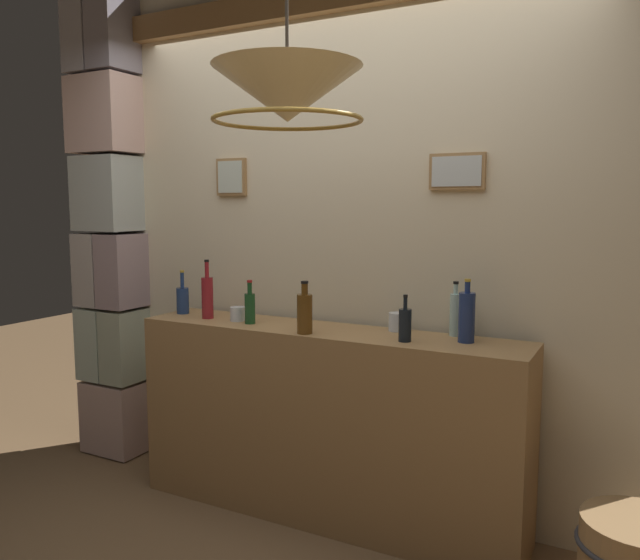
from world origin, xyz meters
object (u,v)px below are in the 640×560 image
liquor_bottle_whiskey (207,296)px  glass_tumbler_highball (237,314)px  liquor_bottle_rum (455,314)px  glass_tumbler_rocks (396,322)px  pendant_lamp (287,96)px  liquor_bottle_mezcal (305,312)px  liquor_bottle_vermouth (467,317)px  liquor_bottle_rye (250,307)px  liquor_bottle_bourbon (183,299)px  liquor_bottle_scotch (405,324)px

liquor_bottle_whiskey → glass_tumbler_highball: size_ratio=4.12×
liquor_bottle_rum → glass_tumbler_rocks: liquor_bottle_rum is taller
liquor_bottle_rum → pendant_lamp: bearing=-112.6°
liquor_bottle_mezcal → glass_tumbler_highball: bearing=166.4°
liquor_bottle_rum → liquor_bottle_whiskey: liquor_bottle_whiskey is taller
liquor_bottle_vermouth → glass_tumbler_rocks: liquor_bottle_vermouth is taller
liquor_bottle_whiskey → pendant_lamp: (0.93, -0.71, 0.87)m
liquor_bottle_mezcal → liquor_bottle_vermouth: liquor_bottle_vermouth is taller
glass_tumbler_highball → liquor_bottle_mezcal: bearing=-13.6°
liquor_bottle_rye → glass_tumbler_rocks: liquor_bottle_rye is taller
liquor_bottle_whiskey → pendant_lamp: pendant_lamp is taller
liquor_bottle_mezcal → glass_tumbler_rocks: bearing=35.6°
liquor_bottle_rum → pendant_lamp: pendant_lamp is taller
liquor_bottle_bourbon → liquor_bottle_rye: liquor_bottle_bourbon is taller
liquor_bottle_scotch → liquor_bottle_whiskey: size_ratio=0.67×
liquor_bottle_scotch → glass_tumbler_rocks: liquor_bottle_scotch is taller
glass_tumbler_highball → pendant_lamp: 1.41m
liquor_bottle_whiskey → liquor_bottle_rye: bearing=-3.3°
liquor_bottle_scotch → glass_tumbler_highball: bearing=176.7°
liquor_bottle_vermouth → liquor_bottle_whiskey: (-1.38, -0.07, 0.00)m
liquor_bottle_rye → glass_tumbler_rocks: bearing=13.6°
liquor_bottle_bourbon → liquor_bottle_scotch: size_ratio=1.16×
liquor_bottle_whiskey → liquor_bottle_rye: 0.29m
liquor_bottle_rum → liquor_bottle_rye: 1.03m
liquor_bottle_scotch → pendant_lamp: pendant_lamp is taller
liquor_bottle_rye → pendant_lamp: (0.64, -0.69, 0.90)m
pendant_lamp → liquor_bottle_mezcal: bearing=114.4°
liquor_bottle_mezcal → liquor_bottle_rye: size_ratio=1.11×
glass_tumbler_highball → liquor_bottle_scotch: bearing=-3.3°
liquor_bottle_mezcal → glass_tumbler_highball: size_ratio=3.27×
liquor_bottle_rum → glass_tumbler_highball: (-1.12, -0.17, -0.07)m
liquor_bottle_bourbon → pendant_lamp: 1.65m
liquor_bottle_bourbon → glass_tumbler_highball: (0.40, -0.04, -0.04)m
glass_tumbler_highball → pendant_lamp: (0.75, -0.72, 0.95)m
liquor_bottle_bourbon → glass_tumbler_highball: bearing=-5.6°
liquor_bottle_rye → glass_tumbler_highball: 0.12m
liquor_bottle_vermouth → glass_tumbler_rocks: size_ratio=3.18×
liquor_bottle_scotch → pendant_lamp: size_ratio=0.39×
liquor_bottle_scotch → liquor_bottle_vermouth: size_ratio=0.74×
liquor_bottle_rye → liquor_bottle_scotch: bearing=-1.6°
glass_tumbler_rocks → pendant_lamp: (-0.09, -0.87, 0.94)m
liquor_bottle_vermouth → glass_tumbler_highball: bearing=-177.2°
liquor_bottle_mezcal → liquor_bottle_rum: size_ratio=0.98×
liquor_bottle_scotch → liquor_bottle_whiskey: bearing=178.0°
liquor_bottle_rum → liquor_bottle_rye: (-1.02, -0.20, -0.02)m
liquor_bottle_mezcal → liquor_bottle_whiskey: bearing=171.4°
liquor_bottle_bourbon → liquor_bottle_mezcal: 0.89m
liquor_bottle_vermouth → liquor_bottle_rum: 0.14m
liquor_bottle_mezcal → glass_tumbler_rocks: (0.36, 0.26, -0.06)m
liquor_bottle_scotch → liquor_bottle_whiskey: liquor_bottle_whiskey is taller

